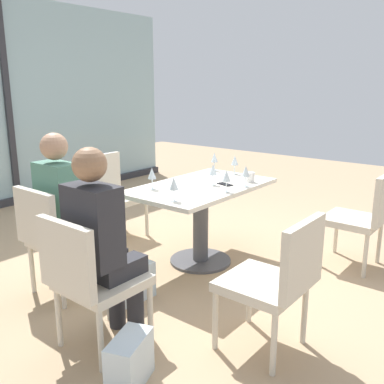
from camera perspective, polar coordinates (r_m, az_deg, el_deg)
The scene contains 21 objects.
ground_plane at distance 4.01m, azimuth 1.13°, elevation -9.25°, with size 12.00×12.00×0.00m, color tan.
window_wall_backdrop at distance 6.18m, azimuth -23.35°, elevation 9.51°, with size 5.54×0.10×2.70m.
dining_table_main at distance 3.83m, azimuth 1.17°, elevation -1.83°, with size 1.33×0.80×0.73m.
chair_side_end at distance 2.65m, azimuth -13.52°, elevation -10.85°, with size 0.50×0.46×0.87m.
chair_far_left at distance 3.39m, azimuth -17.76°, elevation -5.45°, with size 0.50×0.46×0.87m.
chair_front_left at distance 2.61m, azimuth 11.29°, elevation -11.07°, with size 0.46×0.50×0.87m.
chair_near_window at distance 4.63m, azimuth -10.53°, elevation 0.23°, with size 0.46×0.51×0.87m.
chair_front_right at distance 4.02m, azimuth 21.98°, elevation -2.74°, with size 0.46×0.50×0.87m.
person_side_end at distance 2.63m, azimuth -11.90°, elevation -6.11°, with size 0.39×0.34×1.26m.
person_far_left at distance 3.39m, azimuth -16.50°, elevation -1.76°, with size 0.39×0.34×1.26m.
wine_glass_0 at distance 3.53m, azimuth 4.61°, elevation 2.11°, with size 0.07×0.07×0.18m.
wine_glass_1 at distance 3.73m, azimuth 7.17°, elevation 2.73°, with size 0.07×0.07×0.18m.
wine_glass_2 at distance 3.76m, azimuth 2.81°, elevation 2.92°, with size 0.07×0.07×0.18m.
wine_glass_3 at distance 3.24m, azimuth -2.44°, elevation 1.04°, with size 0.07×0.07×0.18m.
wine_glass_4 at distance 4.39m, azimuth 3.01°, elevation 4.56°, with size 0.07×0.07×0.18m.
wine_glass_5 at distance 3.62m, azimuth -5.36°, elevation 2.43°, with size 0.07×0.07×0.18m.
wine_glass_6 at distance 4.24m, azimuth 5.73°, elevation 4.17°, with size 0.07×0.07×0.18m.
coffee_cup at distance 3.92m, azimuth 7.82°, elevation 1.97°, with size 0.08×0.08×0.09m, color white.
cell_phone_on_table at distance 3.80m, azimuth 4.43°, elevation 1.03°, with size 0.07×0.14×0.01m, color black.
handbag_0 at distance 2.52m, azimuth -8.31°, elevation -21.42°, with size 0.30×0.16×0.28m, color silver.
handbag_1 at distance 3.34m, azimuth -7.69°, elevation -11.81°, with size 0.30×0.16×0.28m, color silver.
Camera 1 is at (-2.92, -2.24, 1.60)m, focal length 39.98 mm.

